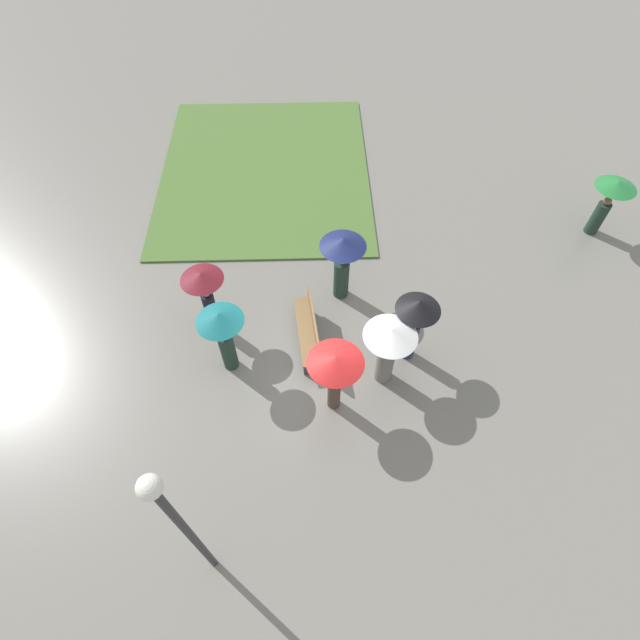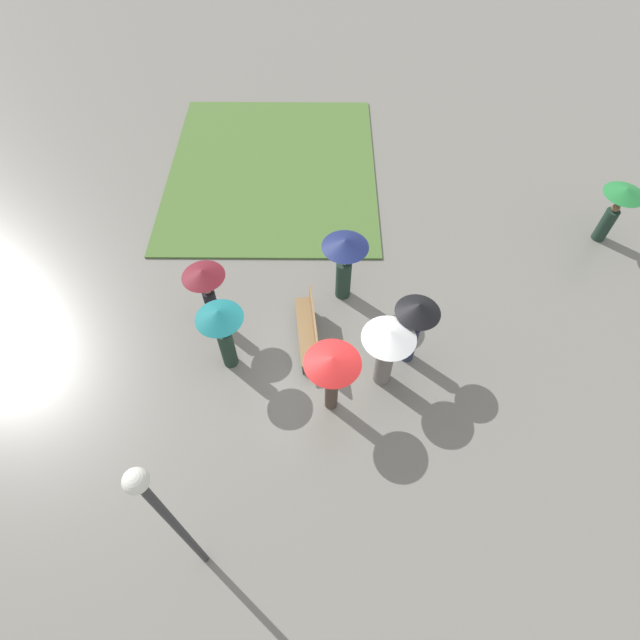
{
  "view_description": "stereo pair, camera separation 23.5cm",
  "coord_description": "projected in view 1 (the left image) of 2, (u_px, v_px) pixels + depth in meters",
  "views": [
    {
      "loc": [
        6.04,
        -0.13,
        10.05
      ],
      "look_at": [
        -0.68,
        0.06,
        0.88
      ],
      "focal_mm": 28.0,
      "sensor_mm": 36.0,
      "label": 1
    },
    {
      "loc": [
        6.04,
        0.11,
        10.05
      ],
      "look_at": [
        -0.68,
        0.06,
        0.88
      ],
      "focal_mm": 28.0,
      "sensor_mm": 36.0,
      "label": 2
    }
  ],
  "objects": [
    {
      "name": "crowd_person_black",
      "position": [
        416.0,
        317.0,
        10.67
      ],
      "size": [
        0.97,
        0.97,
        2.02
      ],
      "rotation": [
        0.0,
        0.0,
        1.44
      ],
      "color": "#282D47",
      "rests_on": "ground_plane"
    },
    {
      "name": "crowd_person_navy",
      "position": [
        342.0,
        257.0,
        11.85
      ],
      "size": [
        1.11,
        1.11,
        1.97
      ],
      "rotation": [
        0.0,
        0.0,
        3.15
      ],
      "color": "#1E3328",
      "rests_on": "ground_plane"
    },
    {
      "name": "crowd_person_teal",
      "position": [
        222.0,
        330.0,
        10.56
      ],
      "size": [
        1.02,
        1.02,
        1.98
      ],
      "rotation": [
        0.0,
        0.0,
        3.09
      ],
      "color": "#1E3328",
      "rests_on": "ground_plane"
    },
    {
      "name": "crowd_person_maroon",
      "position": [
        205.0,
        290.0,
        11.24
      ],
      "size": [
        0.97,
        0.97,
        1.94
      ],
      "rotation": [
        0.0,
        0.0,
        3.77
      ],
      "color": "black",
      "rests_on": "ground_plane"
    },
    {
      "name": "ground_plane",
      "position": [
        318.0,
        366.0,
        11.67
      ],
      "size": [
        90.0,
        90.0,
        0.0
      ],
      "primitive_type": "plane",
      "color": "slate"
    },
    {
      "name": "park_bench",
      "position": [
        310.0,
        329.0,
        11.71
      ],
      "size": [
        2.01,
        0.64,
        0.9
      ],
      "rotation": [
        0.0,
        0.0,
        0.11
      ],
      "color": "brown",
      "rests_on": "ground_plane"
    },
    {
      "name": "crowd_person_white",
      "position": [
        389.0,
        344.0,
        10.43
      ],
      "size": [
        1.14,
        1.14,
        1.88
      ],
      "rotation": [
        0.0,
        0.0,
        1.07
      ],
      "color": "slate",
      "rests_on": "ground_plane"
    },
    {
      "name": "lone_walker_far_path",
      "position": [
        610.0,
        197.0,
        13.34
      ],
      "size": [
        1.07,
        1.07,
        1.75
      ],
      "rotation": [
        0.0,
        0.0,
        0.86
      ],
      "color": "#1E3328",
      "rests_on": "ground_plane"
    },
    {
      "name": "lawn_patch_near",
      "position": [
        265.0,
        171.0,
        15.93
      ],
      "size": [
        7.78,
        6.52,
        0.06
      ],
      "color": "#4C7033",
      "rests_on": "ground_plane"
    },
    {
      "name": "lamp_post",
      "position": [
        179.0,
        521.0,
        6.85
      ],
      "size": [
        0.32,
        0.32,
        4.5
      ],
      "color": "#2D2D30",
      "rests_on": "ground_plane"
    },
    {
      "name": "crowd_person_red",
      "position": [
        335.0,
        369.0,
        9.87
      ],
      "size": [
        1.15,
        1.15,
        1.94
      ],
      "rotation": [
        0.0,
        0.0,
        0.52
      ],
      "color": "#47382D",
      "rests_on": "ground_plane"
    }
  ]
}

